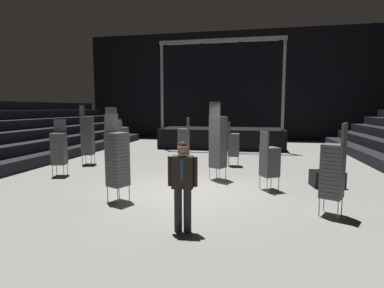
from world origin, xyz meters
name	(u,v)px	position (x,y,z in m)	size (l,w,h in m)	color
ground_plane	(187,193)	(0.00, 0.00, -0.05)	(22.00, 30.00, 0.10)	slate
arena_end_wall	(230,86)	(0.00, 15.00, 4.00)	(22.00, 0.30, 8.00)	black
stage_riser	(222,136)	(0.00, 9.87, 0.67)	(7.19, 3.00, 6.07)	black
man_with_tie	(183,181)	(0.54, -2.81, 0.99)	(0.57, 0.26, 1.75)	black
chair_stack_front_left	(114,142)	(-2.88, 1.43, 1.19)	(0.62, 0.62, 2.39)	#B2B5BA
chair_stack_front_right	(123,135)	(-5.08, 7.08, 0.90)	(0.62, 0.62, 1.79)	#B2B5BA
chair_stack_mid_left	(59,148)	(-4.78, 1.09, 0.98)	(0.54, 0.54, 1.96)	#B2B5BA
chair_stack_mid_right	(269,161)	(2.30, 0.61, 0.86)	(0.60, 0.60, 1.71)	#B2B5BA
chair_stack_mid_centre	(218,141)	(0.70, 1.63, 1.28)	(0.60, 0.60, 2.56)	#B2B5BA
chair_stack_rear_left	(333,170)	(3.55, -1.28, 1.03)	(0.59, 0.59, 2.05)	#B2B5BA
chair_stack_rear_right	(87,135)	(-4.98, 3.30, 1.24)	(0.51, 0.51, 2.48)	#B2B5BA
chair_stack_rear_centre	(233,144)	(1.04, 4.13, 0.90)	(0.45, 0.45, 1.79)	#B2B5BA
chair_stack_aisle_left	(184,141)	(-1.04, 4.15, 0.98)	(0.58, 0.58, 1.96)	#B2B5BA
chair_stack_aisle_right	(117,158)	(-1.50, -1.25, 1.11)	(0.58, 0.58, 2.22)	#B2B5BA
equipment_road_case	(327,179)	(4.04, 1.35, 0.24)	(0.90, 0.60, 0.48)	black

